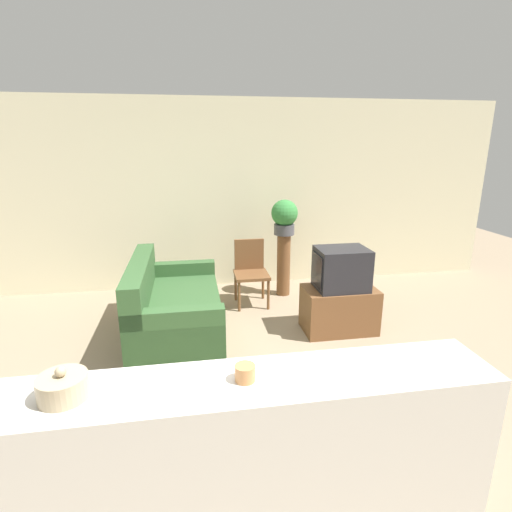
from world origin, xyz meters
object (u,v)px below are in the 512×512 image
at_px(couch, 173,310).
at_px(potted_plant, 284,216).
at_px(television, 341,269).
at_px(wooden_chair, 251,269).
at_px(decorative_bowl, 63,387).

relative_size(couch, potted_plant, 3.44).
bearing_deg(couch, television, -6.29).
xyz_separation_m(wooden_chair, decorative_bowl, (-1.37, -3.27, 0.55)).
bearing_deg(potted_plant, couch, -146.10).
bearing_deg(television, couch, 173.71).
bearing_deg(couch, potted_plant, 33.90).
relative_size(television, potted_plant, 1.19).
distance_m(wooden_chair, potted_plant, 0.86).
bearing_deg(decorative_bowl, couch, 81.58).
distance_m(couch, television, 1.93).
distance_m(couch, decorative_bowl, 2.62).
height_order(couch, wooden_chair, couch).
distance_m(television, potted_plant, 1.33).
bearing_deg(couch, decorative_bowl, -98.42).
relative_size(wooden_chair, decorative_bowl, 3.76).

